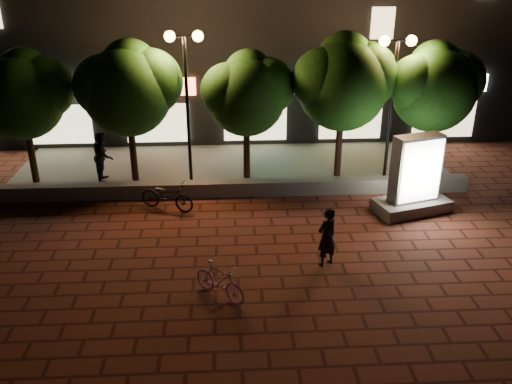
{
  "coord_description": "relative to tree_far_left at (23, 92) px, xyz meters",
  "views": [
    {
      "loc": [
        -0.2,
        -12.81,
        7.57
      ],
      "look_at": [
        0.61,
        1.5,
        1.2
      ],
      "focal_mm": 38.09,
      "sensor_mm": 36.0,
      "label": 1
    }
  ],
  "objects": [
    {
      "name": "retaining_wall",
      "position": [
        6.95,
        -1.46,
        -3.04
      ],
      "size": [
        16.0,
        0.45,
        0.5
      ],
      "primitive_type": "cube",
      "color": "#65645E",
      "rests_on": "ground"
    },
    {
      "name": "tree_mid",
      "position": [
        7.5,
        -0.0,
        -0.08
      ],
      "size": [
        3.24,
        2.7,
        4.5
      ],
      "color": "black",
      "rests_on": "sidewalk"
    },
    {
      "name": "scooter_parked",
      "position": [
        4.81,
        -2.46,
        -2.81
      ],
      "size": [
        1.93,
        1.29,
        0.96
      ],
      "primitive_type": "imported",
      "rotation": [
        0.0,
        0.0,
        1.17
      ],
      "color": "black",
      "rests_on": "ground"
    },
    {
      "name": "tree_right",
      "position": [
        10.8,
        0.0,
        0.27
      ],
      "size": [
        3.72,
        3.1,
        5.07
      ],
      "color": "black",
      "rests_on": "sidewalk"
    },
    {
      "name": "scooter_pink",
      "position": [
        6.5,
        -7.41,
        -2.83
      ],
      "size": [
        1.42,
        1.35,
        0.92
      ],
      "primitive_type": "imported",
      "rotation": [
        0.0,
        0.0,
        0.84
      ],
      "color": "#B87BAC",
      "rests_on": "ground"
    },
    {
      "name": "ad_kiosk",
      "position": [
        12.55,
        -3.03,
        -2.28
      ],
      "size": [
        2.56,
        1.78,
        2.52
      ],
      "color": "#65645E",
      "rests_on": "ground"
    },
    {
      "name": "tree_left",
      "position": [
        3.5,
        0.0,
        0.15
      ],
      "size": [
        3.6,
        3.0,
        4.89
      ],
      "color": "black",
      "rests_on": "sidewalk"
    },
    {
      "name": "ground",
      "position": [
        6.95,
        -5.46,
        -3.29
      ],
      "size": [
        80.0,
        80.0,
        0.0
      ],
      "primitive_type": "plane",
      "color": "#5A251C",
      "rests_on": "ground"
    },
    {
      "name": "sidewalk",
      "position": [
        6.95,
        1.04,
        -3.25
      ],
      "size": [
        16.0,
        5.0,
        0.08
      ],
      "primitive_type": "cube",
      "color": "#65645E",
      "rests_on": "ground"
    },
    {
      "name": "rider",
      "position": [
        9.27,
        -6.06,
        -2.47
      ],
      "size": [
        0.71,
        0.65,
        1.64
      ],
      "primitive_type": "imported",
      "rotation": [
        0.0,
        0.0,
        3.69
      ],
      "color": "black",
      "rests_on": "ground"
    },
    {
      "name": "street_lamp_right",
      "position": [
        12.45,
        -0.26,
        0.6
      ],
      "size": [
        1.26,
        0.36,
        4.98
      ],
      "color": "black",
      "rests_on": "sidewalk"
    },
    {
      "name": "pedestrian",
      "position": [
        2.39,
        -0.03,
        -2.31
      ],
      "size": [
        0.75,
        0.93,
        1.8
      ],
      "primitive_type": "imported",
      "rotation": [
        0.0,
        0.0,
        1.66
      ],
      "color": "black",
      "rests_on": "sidewalk"
    },
    {
      "name": "tree_far_right",
      "position": [
        14.0,
        0.0,
        0.08
      ],
      "size": [
        3.48,
        2.9,
        4.76
      ],
      "color": "black",
      "rests_on": "sidewalk"
    },
    {
      "name": "street_lamp_left",
      "position": [
        5.45,
        -0.26,
        0.74
      ],
      "size": [
        1.26,
        0.36,
        5.18
      ],
      "color": "black",
      "rests_on": "sidewalk"
    },
    {
      "name": "building_block",
      "position": [
        6.94,
        7.53,
        1.7
      ],
      "size": [
        28.0,
        8.12,
        11.3
      ],
      "color": "black",
      "rests_on": "ground"
    },
    {
      "name": "tree_far_left",
      "position": [
        0.0,
        0.0,
        0.0
      ],
      "size": [
        3.36,
        2.8,
        4.63
      ],
      "color": "black",
      "rests_on": "sidewalk"
    }
  ]
}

